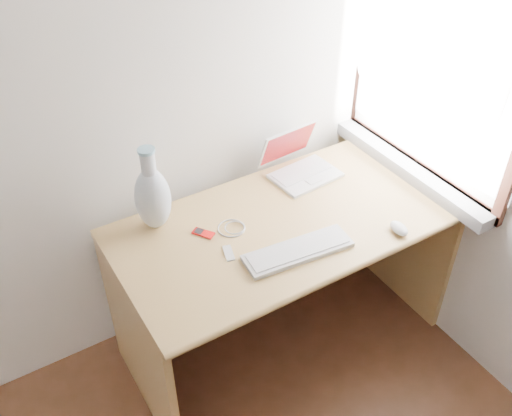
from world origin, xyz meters
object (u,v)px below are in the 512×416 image
desk (274,247)px  vase (153,196)px  external_keyboard (298,251)px  laptop (301,164)px

desk → vase: vase is taller
external_keyboard → laptop: bearing=59.8°
laptop → vase: vase is taller
external_keyboard → vase: size_ratio=1.21×
external_keyboard → vase: (-0.40, 0.44, 0.14)m
external_keyboard → vase: bearing=138.2°
external_keyboard → vase: vase is taller
desk → laptop: size_ratio=4.61×
laptop → external_keyboard: laptop is taller
laptop → external_keyboard: 0.55m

